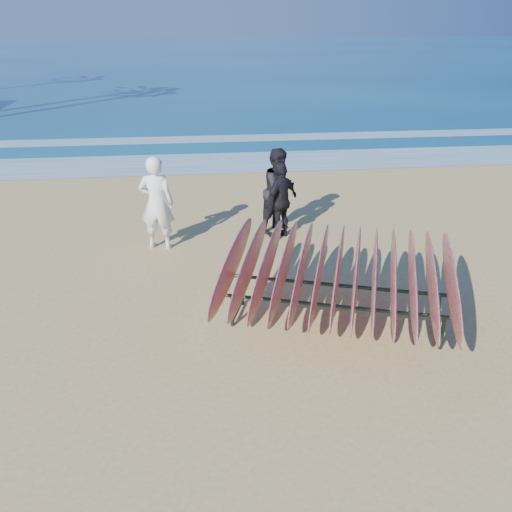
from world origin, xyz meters
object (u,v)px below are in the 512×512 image
object	(u,v)px
person_white	(157,203)
person_dark_b	(281,201)
person_dark_a	(279,191)
surfboard_rack	(338,274)

from	to	relation	value
person_white	person_dark_b	size ratio (longest dim) A/B	1.17
person_white	person_dark_b	xyz separation A→B (m)	(2.46, 0.27, -0.13)
person_white	person_dark_a	world-z (taller)	person_white
person_white	person_dark_b	world-z (taller)	person_white
person_white	person_dark_b	distance (m)	2.48
surfboard_rack	person_dark_a	bearing A→B (deg)	111.95
person_white	person_dark_a	size ratio (longest dim) A/B	1.04
person_dark_a	person_dark_b	distance (m)	0.35
surfboard_rack	person_white	size ratio (longest dim) A/B	2.11
person_white	person_dark_a	distance (m)	2.55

